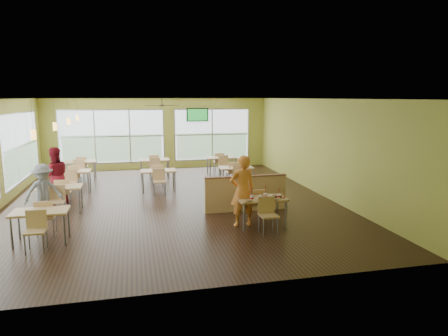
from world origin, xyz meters
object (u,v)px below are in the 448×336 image
Objects in this scene: main_table at (262,202)px; man_plaid at (242,191)px; half_wall_divider at (246,193)px; food_basket at (278,196)px.

man_plaid is (-0.46, 0.16, 0.28)m from main_table.
half_wall_divider reaches higher than food_basket.
half_wall_divider reaches higher than main_table.
main_table is 0.83× the size of man_plaid.
main_table is 0.63× the size of half_wall_divider.
half_wall_divider is (0.00, 1.45, -0.11)m from main_table.
half_wall_divider is at bearing 90.00° from main_table.
half_wall_divider is 1.42m from man_plaid.
food_basket is (0.87, -0.20, -0.13)m from man_plaid.
main_table is at bearing 154.59° from man_plaid.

